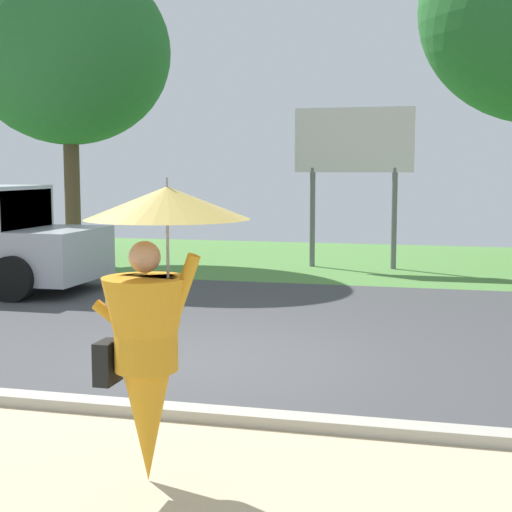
% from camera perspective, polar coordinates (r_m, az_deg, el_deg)
% --- Properties ---
extents(ground_plane, '(40.00, 22.00, 0.20)m').
position_cam_1_polar(ground_plane, '(11.65, 0.83, -4.51)').
color(ground_plane, '#424244').
extents(monk_pedestrian, '(1.13, 1.12, 2.13)m').
position_cam_1_polar(monk_pedestrian, '(5.31, -7.76, -4.79)').
color(monk_pedestrian, orange).
rests_on(monk_pedestrian, ground_plane).
extents(roadside_billboard, '(2.60, 0.12, 3.50)m').
position_cam_1_polar(roadside_billboard, '(16.93, 7.30, 7.73)').
color(roadside_billboard, slate).
rests_on(roadside_billboard, ground_plane).
extents(tree_center_back, '(4.62, 4.62, 6.92)m').
position_cam_1_polar(tree_center_back, '(18.42, -13.81, 14.55)').
color(tree_center_back, brown).
rests_on(tree_center_back, ground_plane).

